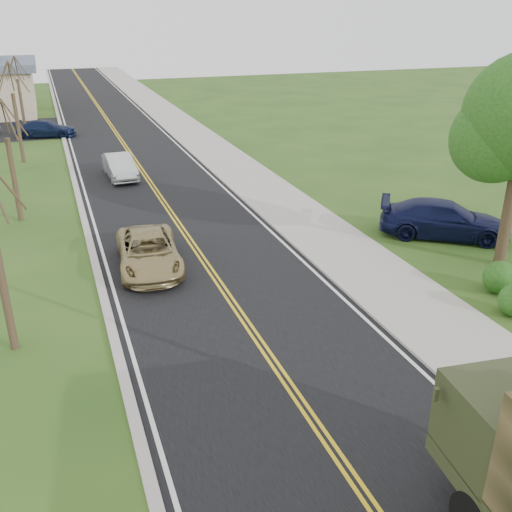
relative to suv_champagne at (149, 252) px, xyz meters
name	(u,v)px	position (x,y,z in m)	size (l,w,h in m)	color
road	(119,137)	(2.15, 25.63, -0.69)	(8.00, 120.00, 0.01)	black
curb_right	(171,133)	(6.30, 25.63, -0.63)	(0.30, 120.00, 0.12)	#9E998E
sidewalk_right	(191,132)	(8.05, 25.63, -0.64)	(3.20, 120.00, 0.10)	#9E998E
curb_left	(64,140)	(-2.00, 25.63, -0.64)	(0.30, 120.00, 0.10)	#9E998E
bare_tree_a	(0,269)	(-4.85, -4.37, 1.93)	(1.93, 2.26, 6.08)	#38281C
bare_tree_b	(13,170)	(-4.85, 7.63, 1.78)	(1.83, 2.14, 5.73)	#38281C
bare_tree_c	(17,120)	(-4.85, 19.63, 2.08)	(2.04, 2.39, 6.42)	#38281C
bare_tree_d	(21,98)	(-4.85, 31.63, 1.86)	(1.88, 2.20, 5.91)	#38281C
suv_champagne	(149,252)	(0.00, 0.00, 0.00)	(2.30, 4.99, 1.39)	tan
sedan_silver	(120,167)	(0.68, 13.56, 0.01)	(1.48, 4.25, 1.40)	silver
pickup_navy	(444,219)	(12.88, -1.10, 0.12)	(2.27, 5.58, 1.62)	#0E1234
lot_car_navy	(46,129)	(-3.20, 27.63, -0.04)	(1.84, 4.53, 1.31)	#0F1837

